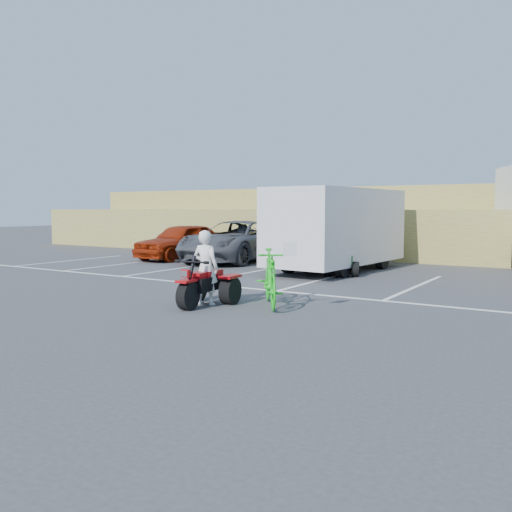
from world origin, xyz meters
The scene contains 11 objects.
ground centered at (0.00, 0.00, 0.00)m, with size 100.00×100.00×0.00m, color #3B3B3E.
parking_stripes centered at (0.87, 4.07, 0.00)m, with size 28.00×5.16×0.01m.
grass_embankment centered at (0.00, 15.48, 1.42)m, with size 40.00×8.50×3.10m.
red_trike_atv centered at (-0.32, -0.22, 0.00)m, with size 1.16×1.54×1.00m, color #A2090E, non-canonical shape.
rider centered at (-0.33, -0.07, 0.79)m, with size 0.58×0.38×1.59m, color white.
green_dirt_bike centered at (0.91, 0.51, 0.60)m, with size 0.57×2.00×1.20m, color #14BF19.
grey_pickup centered at (-5.19, 8.20, 0.78)m, with size 2.59×5.62×1.56m, color #44464B.
red_car centered at (-7.59, 7.82, 0.73)m, with size 1.71×4.26×1.45m, color #922107.
cargo_trailer centered at (-0.54, 7.23, 1.45)m, with size 2.72×5.88×2.67m.
quad_atv_blue centered at (-1.75, 7.62, 0.00)m, with size 1.18×1.58×1.03m, color navy, non-canonical shape.
quad_atv_green centered at (0.06, 6.36, 0.00)m, with size 0.99×1.33×0.87m, color #156022, non-canonical shape.
Camera 1 is at (6.64, -9.13, 2.04)m, focal length 38.00 mm.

